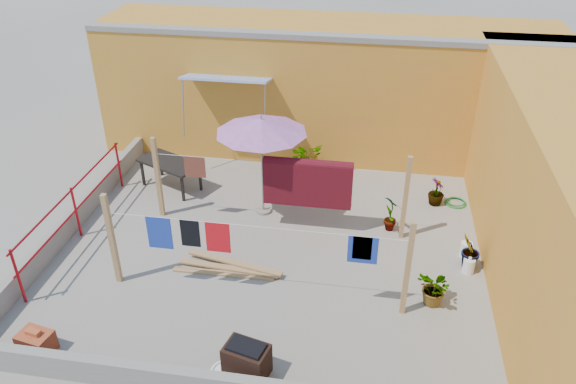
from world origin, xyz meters
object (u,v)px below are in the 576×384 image
object	(u,v)px
white_basin	(226,373)
brick_stack	(36,342)
brazier	(247,360)
outdoor_table	(170,164)
green_hose	(456,202)
plant_back_a	(306,159)
water_jug_b	(466,250)
water_jug_a	(469,266)
patio_umbrella	(261,126)

from	to	relation	value
white_basin	brick_stack	bearing A→B (deg)	-179.61
brazier	outdoor_table	bearing A→B (deg)	120.17
brick_stack	green_hose	world-z (taller)	brick_stack
brick_stack	white_basin	bearing A→B (deg)	0.39
brazier	plant_back_a	world-z (taller)	plant_back_a
brazier	plant_back_a	size ratio (longest dim) A/B	0.87
outdoor_table	plant_back_a	distance (m)	3.15
brazier	plant_back_a	distance (m)	6.16
water_jug_b	plant_back_a	bearing A→B (deg)	141.77
brick_stack	water_jug_a	size ratio (longest dim) A/B	1.66
patio_umbrella	plant_back_a	xyz separation A→B (m)	(0.66, 1.80, -1.58)
white_basin	plant_back_a	size ratio (longest dim) A/B	0.59
water_jug_a	water_jug_b	bearing A→B (deg)	90.00
brick_stack	brazier	xyz separation A→B (m)	(3.27, 0.10, 0.09)
brazier	white_basin	world-z (taller)	brazier
outdoor_table	white_basin	bearing A→B (deg)	-62.79
brazier	white_basin	distance (m)	0.38
brazier	white_basin	bearing A→B (deg)	-164.71
white_basin	outdoor_table	bearing A→B (deg)	117.21
outdoor_table	green_hose	distance (m)	6.42
outdoor_table	brick_stack	world-z (taller)	outdoor_table
brazier	water_jug_b	size ratio (longest dim) A/B	2.04
patio_umbrella	water_jug_b	bearing A→B (deg)	-12.58
green_hose	plant_back_a	bearing A→B (deg)	167.07
water_jug_b	green_hose	bearing A→B (deg)	90.00
outdoor_table	white_basin	size ratio (longest dim) A/B	3.28
patio_umbrella	green_hose	bearing A→B (deg)	13.81
outdoor_table	water_jug_a	size ratio (longest dim) A/B	4.77
outdoor_table	white_basin	xyz separation A→B (m)	(2.63, -5.11, -0.56)
water_jug_b	outdoor_table	bearing A→B (deg)	166.01
white_basin	plant_back_a	bearing A→B (deg)	87.18
white_basin	water_jug_a	world-z (taller)	water_jug_a
outdoor_table	water_jug_b	size ratio (longest dim) A/B	4.56
water_jug_b	water_jug_a	bearing A→B (deg)	-90.00
brick_stack	plant_back_a	bearing A→B (deg)	62.35
brazier	white_basin	size ratio (longest dim) A/B	1.47
patio_umbrella	green_hose	distance (m)	4.66
patio_umbrella	outdoor_table	bearing A→B (deg)	163.52
brazier	water_jug_b	xyz separation A→B (m)	(3.46, 3.44, -0.12)
water_jug_a	brick_stack	bearing A→B (deg)	-155.55
brick_stack	brazier	bearing A→B (deg)	1.77
brick_stack	outdoor_table	bearing A→B (deg)	86.19
plant_back_a	water_jug_a	bearing A→B (deg)	-42.88
water_jug_b	green_hose	distance (m)	1.93
water_jug_b	green_hose	xyz separation A→B (m)	(0.00, 1.92, -0.12)
patio_umbrella	brazier	xyz separation A→B (m)	(0.65, -4.36, -1.71)
white_basin	water_jug_a	xyz separation A→B (m)	(3.75, 3.04, 0.10)
patio_umbrella	water_jug_a	size ratio (longest dim) A/B	6.68
outdoor_table	brick_stack	size ratio (longest dim) A/B	2.87
plant_back_a	brick_stack	bearing A→B (deg)	-117.65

